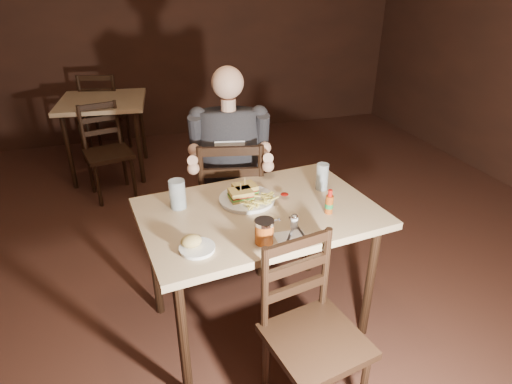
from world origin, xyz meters
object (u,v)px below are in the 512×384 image
object	(u,v)px
chair_near	(316,340)
diner	(229,140)
chair_far	(231,202)
dinner_plate	(247,200)
glass_left	(178,194)
glass_right	(322,177)
main_table	(259,223)
syrup_dispenser	(264,232)
bg_chair_far	(106,114)
bg_table	(103,108)
side_plate	(197,249)
hot_sauce	(329,201)
bg_chair_near	(108,153)

from	to	relation	value
chair_near	diner	world-z (taller)	diner
chair_far	dinner_plate	distance (m)	0.60
glass_left	glass_right	xyz separation A→B (m)	(0.81, -0.03, -0.00)
main_table	syrup_dispenser	size ratio (longest dim) A/B	11.02
chair_far	bg_chair_far	bearing A→B (deg)	-58.99
chair_far	dinner_plate	xyz separation A→B (m)	(-0.04, -0.53, 0.29)
chair_far	bg_table	bearing A→B (deg)	-54.22
glass_left	syrup_dispenser	size ratio (longest dim) A/B	1.33
chair_far	glass_left	xyz separation A→B (m)	(-0.40, -0.48, 0.36)
chair_far	diner	xyz separation A→B (m)	(-0.01, -0.04, 0.46)
bg_chair_far	syrup_dispenser	world-z (taller)	bg_chair_far
side_plate	dinner_plate	bearing A→B (deg)	47.26
bg_table	main_table	bearing A→B (deg)	-72.77
main_table	hot_sauce	world-z (taller)	hot_sauce
glass_right	side_plate	distance (m)	0.88
diner	glass_right	xyz separation A→B (m)	(0.41, -0.47, -0.10)
chair_far	side_plate	distance (m)	1.02
dinner_plate	main_table	bearing A→B (deg)	-74.15
chair_far	glass_right	bearing A→B (deg)	141.04
chair_far	chair_near	xyz separation A→B (m)	(0.06, -1.25, -0.05)
hot_sauce	syrup_dispenser	distance (m)	0.43
chair_near	bg_chair_far	size ratio (longest dim) A/B	0.92
main_table	glass_left	world-z (taller)	glass_left
bg_table	chair_near	world-z (taller)	chair_near
glass_left	bg_table	bearing A→B (deg)	99.32
diner	hot_sauce	distance (m)	0.81
chair_far	bg_chair_near	size ratio (longest dim) A/B	1.15
chair_far	glass_left	world-z (taller)	chair_far
glass_left	side_plate	size ratio (longest dim) A/B	0.99
chair_near	hot_sauce	distance (m)	0.68
bg_chair_near	main_table	bearing A→B (deg)	-80.75
side_plate	chair_far	bearing A→B (deg)	66.79
chair_near	glass_right	xyz separation A→B (m)	(0.35, 0.73, 0.42)
chair_far	glass_left	size ratio (longest dim) A/B	6.24
glass_right	hot_sauce	world-z (taller)	glass_right
bg_chair_near	hot_sauce	distance (m)	2.42
bg_chair_far	side_plate	xyz separation A→B (m)	(0.41, -3.33, 0.31)
chair_near	bg_chair_near	bearing A→B (deg)	98.23
glass_left	bg_chair_far	bearing A→B (deg)	97.58
chair_near	hot_sauce	bearing A→B (deg)	50.90
bg_table	bg_chair_near	size ratio (longest dim) A/B	1.06
main_table	side_plate	world-z (taller)	side_plate
bg_chair_near	hot_sauce	xyz separation A→B (m)	(1.11, -2.11, 0.42)
syrup_dispenser	diner	bearing A→B (deg)	79.56
glass_left	glass_right	distance (m)	0.81
hot_sauce	side_plate	bearing A→B (deg)	-170.13
diner	syrup_dispenser	bearing A→B (deg)	-81.59
syrup_dispenser	bg_chair_near	bearing A→B (deg)	101.59
diner	glass_left	bearing A→B (deg)	-119.07
main_table	hot_sauce	size ratio (longest dim) A/B	9.72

